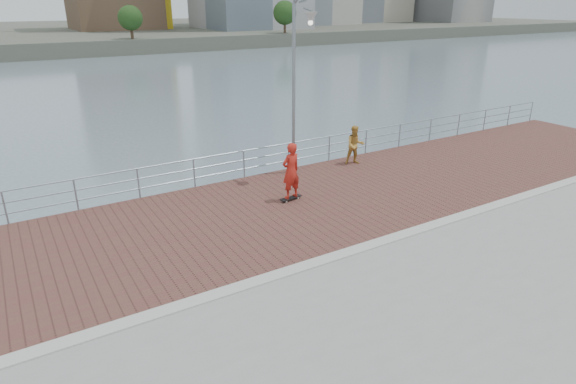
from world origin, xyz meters
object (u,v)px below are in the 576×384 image
guardrail (219,165)px  street_lamp (301,57)px  skateboarder (291,171)px  bystander (355,145)px

guardrail → street_lamp: (3.00, -0.97, 3.91)m
guardrail → skateboarder: size_ratio=19.77×
street_lamp → skateboarder: 4.34m
street_lamp → bystander: size_ratio=3.94×
street_lamp → bystander: street_lamp is taller
guardrail → bystander: bearing=-9.1°
guardrail → street_lamp: 5.02m
street_lamp → skateboarder: size_ratio=3.28×
guardrail → bystander: (5.80, -0.92, 0.15)m
skateboarder → bystander: (4.43, 2.02, -0.25)m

